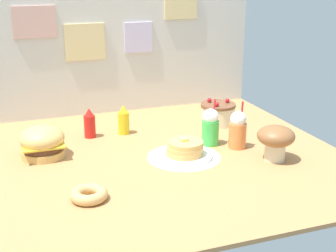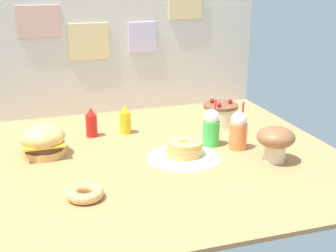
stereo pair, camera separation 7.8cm
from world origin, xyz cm
name	(u,v)px [view 1 (the left image)]	position (x,y,z in cm)	size (l,w,h in cm)	color
ground_plane	(155,159)	(0.00, 0.00, -1.00)	(190.93, 173.18, 2.00)	#B27F4C
back_wall	(111,43)	(-0.07, 86.00, 45.80)	(190.93, 4.20, 90.61)	beige
doily_mat	(184,157)	(13.73, -5.72, 0.20)	(37.70, 37.70, 0.40)	white
burger	(42,142)	(-53.63, 20.12, 7.78)	(22.72, 22.72, 16.39)	#DBA859
pancake_stack	(184,150)	(13.92, -5.98, 3.99)	(29.13, 29.13, 10.20)	white
layer_cake	(218,114)	(53.68, 37.76, 6.57)	(21.39, 21.39, 15.59)	beige
ketchup_bottle	(90,124)	(-25.12, 41.02, 7.93)	(6.51, 6.51, 17.14)	red
mustard_bottle	(124,121)	(-5.48, 40.21, 7.93)	(6.51, 6.51, 17.14)	yellow
cream_soda_cup	(210,127)	(34.12, 6.71, 10.06)	(9.42, 9.42, 25.72)	green
orange_float_cup	(238,130)	(45.85, -2.59, 10.06)	(9.42, 9.42, 25.72)	orange
donut_pink_glaze	(89,194)	(-41.16, -35.52, 2.55)	(15.94, 15.94, 4.80)	tan
mushroom_stool	(276,139)	(55.35, -24.61, 11.13)	(18.85, 18.85, 17.99)	beige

